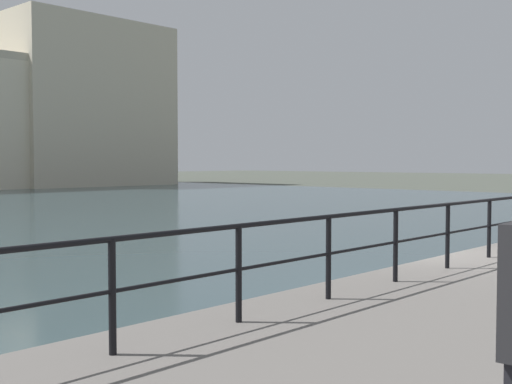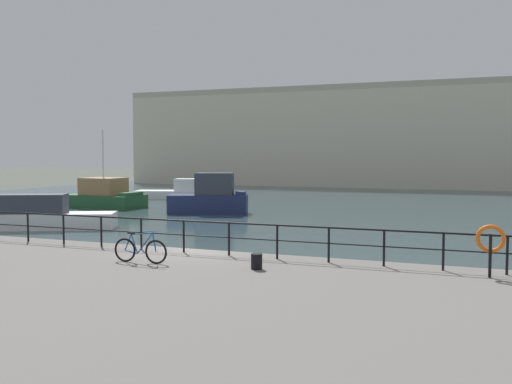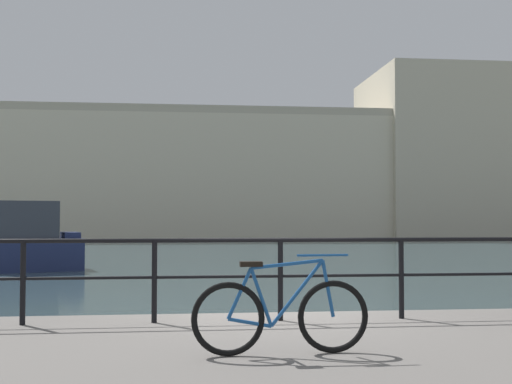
{
  "view_description": "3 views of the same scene",
  "coord_description": "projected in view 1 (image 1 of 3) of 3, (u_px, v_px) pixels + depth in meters",
  "views": [
    {
      "loc": [
        -11.54,
        -5.66,
        2.5
      ],
      "look_at": [
        0.77,
        5.7,
        1.71
      ],
      "focal_mm": 45.88,
      "sensor_mm": 36.0,
      "label": 1
    },
    {
      "loc": [
        9.13,
        -17.45,
        3.99
      ],
      "look_at": [
        0.53,
        4.56,
        2.43
      ],
      "focal_mm": 40.43,
      "sensor_mm": 36.0,
      "label": 2
    },
    {
      "loc": [
        -1.22,
        -9.32,
        2.09
      ],
      "look_at": [
        0.33,
        4.73,
        2.65
      ],
      "focal_mm": 46.23,
      "sensor_mm": 36.0,
      "label": 3
    }
  ],
  "objects": [
    {
      "name": "quay_railing",
      "position": [
        470.0,
        220.0,
        11.28
      ],
      "size": [
        24.59,
        0.07,
        1.08
      ],
      "color": "black",
      "rests_on": "quay_promenade"
    },
    {
      "name": "ground_plane",
      "position": [
        449.0,
        293.0,
        12.42
      ],
      "size": [
        240.0,
        240.0,
        0.0
      ],
      "primitive_type": "plane",
      "color": "#4C5147"
    }
  ]
}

